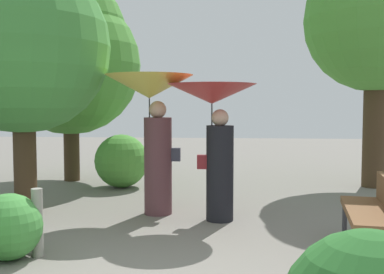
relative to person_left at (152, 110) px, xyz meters
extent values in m
cylinder|color=#563338|center=(0.09, 0.00, -0.84)|extent=(0.42, 0.42, 1.47)
sphere|color=tan|center=(0.09, 0.00, 0.01)|extent=(0.26, 0.26, 0.26)
cylinder|color=#333338|center=(-0.04, 0.00, -0.22)|extent=(0.02, 0.02, 0.80)
cone|color=#D8C64C|center=(-0.04, 0.00, 0.36)|extent=(1.33, 1.33, 0.35)
cube|color=#333342|center=(0.36, 0.01, -0.67)|extent=(0.14, 0.10, 0.20)
cylinder|color=black|center=(1.03, -0.32, -0.90)|extent=(0.39, 0.39, 1.37)
sphere|color=tan|center=(1.03, -0.32, -0.10)|extent=(0.24, 0.24, 0.24)
cylinder|color=#333338|center=(0.92, -0.33, -0.29)|extent=(0.02, 0.02, 0.78)
cone|color=#B22D2D|center=(0.92, -0.33, 0.24)|extent=(1.27, 1.27, 0.28)
cube|color=maroon|center=(0.78, -0.33, -0.73)|extent=(0.14, 0.10, 0.20)
cylinder|color=#38383D|center=(2.63, -0.99, -1.36)|extent=(0.06, 0.06, 0.44)
cylinder|color=#38383D|center=(2.97, -1.04, -1.36)|extent=(0.06, 0.06, 0.44)
cylinder|color=#38383D|center=(2.45, -2.32, -1.36)|extent=(0.06, 0.06, 0.44)
cube|color=brown|center=(2.71, -1.68, -1.12)|extent=(0.65, 1.55, 0.08)
cylinder|color=#42301E|center=(-1.95, -0.13, 0.12)|extent=(0.34, 0.34, 3.40)
sphere|color=#428C3D|center=(-1.95, -0.13, 0.97)|extent=(2.63, 2.63, 2.63)
sphere|color=#428C3D|center=(-1.95, -0.13, 1.65)|extent=(2.10, 2.10, 2.10)
cylinder|color=#42301E|center=(4.06, 2.70, 0.67)|extent=(0.45, 0.45, 4.49)
sphere|color=#4C9338|center=(4.06, 2.70, 1.79)|extent=(2.88, 2.88, 2.88)
cylinder|color=#42301E|center=(-2.32, 2.94, 0.12)|extent=(0.34, 0.34, 3.39)
sphere|color=#4C9338|center=(-2.32, 2.94, 0.96)|extent=(3.05, 3.05, 3.05)
sphere|color=#4C9338|center=(-2.32, 2.94, 1.64)|extent=(2.44, 2.44, 2.44)
sphere|color=#428C3D|center=(-1.17, -2.23, -1.22)|extent=(0.71, 0.71, 0.71)
sphere|color=#4C9338|center=(-1.02, 2.18, -1.04)|extent=(1.07, 1.07, 1.07)
cylinder|color=gray|center=(-0.90, -2.11, -1.20)|extent=(0.12, 0.12, 0.75)
camera|label=1|loc=(1.22, -6.90, 0.07)|focal=43.25mm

